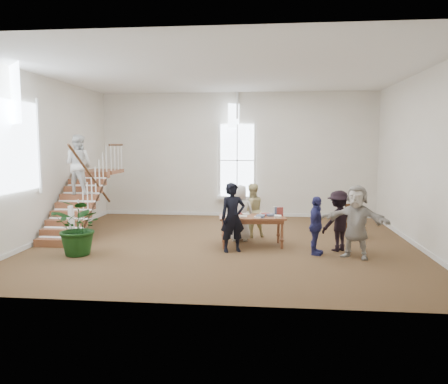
# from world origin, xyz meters

# --- Properties ---
(ground) EXTENTS (10.00, 10.00, 0.00)m
(ground) POSITION_xyz_m (0.00, 0.00, 0.00)
(ground) COLOR #4C311E
(ground) RESTS_ON ground
(room_shell) EXTENTS (10.49, 10.00, 10.00)m
(room_shell) POSITION_xyz_m (-0.00, 4.39, 0.40)
(room_shell) COLOR beige
(room_shell) RESTS_ON ground
(staircase) EXTENTS (1.10, 4.10, 2.92)m
(staircase) POSITION_xyz_m (-4.34, 0.75, 1.62)
(staircase) COLOR brown
(staircase) RESTS_ON ground
(library_table) EXTENTS (1.77, 1.04, 0.85)m
(library_table) POSITION_xyz_m (0.73, -0.22, 0.71)
(library_table) COLOR brown
(library_table) RESTS_ON ground
(police_officer) EXTENTS (0.74, 0.62, 1.72)m
(police_officer) POSITION_xyz_m (0.27, -0.88, 0.86)
(police_officer) COLOR black
(police_officer) RESTS_ON ground
(elderly_woman) EXTENTS (0.81, 0.58, 1.55)m
(elderly_woman) POSITION_xyz_m (0.37, 0.37, 0.77)
(elderly_woman) COLOR silver
(elderly_woman) RESTS_ON ground
(person_yellow) EXTENTS (0.92, 0.84, 1.54)m
(person_yellow) POSITION_xyz_m (0.67, 0.87, 0.77)
(person_yellow) COLOR #D5C585
(person_yellow) RESTS_ON ground
(woman_cluster_a) EXTENTS (0.59, 0.90, 1.42)m
(woman_cluster_a) POSITION_xyz_m (2.28, -0.96, 0.71)
(woman_cluster_a) COLOR navy
(woman_cluster_a) RESTS_ON ground
(woman_cluster_b) EXTENTS (1.12, 1.03, 1.51)m
(woman_cluster_b) POSITION_xyz_m (2.88, -0.51, 0.76)
(woman_cluster_b) COLOR black
(woman_cluster_b) RESTS_ON ground
(woman_cluster_c) EXTENTS (1.66, 1.15, 1.72)m
(woman_cluster_c) POSITION_xyz_m (3.18, -1.16, 0.86)
(woman_cluster_c) COLOR #B7B0A5
(woman_cluster_c) RESTS_ON ground
(floor_plant) EXTENTS (1.46, 1.34, 1.37)m
(floor_plant) POSITION_xyz_m (-3.36, -1.57, 0.68)
(floor_plant) COLOR #133811
(floor_plant) RESTS_ON ground
(side_chair) EXTENTS (0.55, 0.55, 0.96)m
(side_chair) POSITION_xyz_m (3.56, 1.11, 0.53)
(side_chair) COLOR #3D2210
(side_chair) RESTS_ON ground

